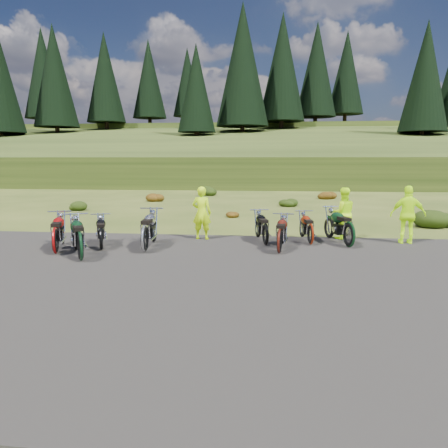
# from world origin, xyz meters

# --- Properties ---
(ground) EXTENTS (300.00, 300.00, 0.00)m
(ground) POSITION_xyz_m (0.00, 0.00, 0.00)
(ground) COLOR #374717
(ground) RESTS_ON ground
(gravel_pad) EXTENTS (20.00, 12.00, 0.04)m
(gravel_pad) POSITION_xyz_m (0.00, -2.00, 0.00)
(gravel_pad) COLOR black
(gravel_pad) RESTS_ON ground
(hill_slope) EXTENTS (300.00, 45.97, 9.37)m
(hill_slope) POSITION_xyz_m (0.00, 50.00, 0.00)
(hill_slope) COLOR #273A13
(hill_slope) RESTS_ON ground
(hill_plateau) EXTENTS (300.00, 90.00, 9.17)m
(hill_plateau) POSITION_xyz_m (0.00, 110.00, 0.00)
(hill_plateau) COLOR #273A13
(hill_plateau) RESTS_ON ground
(conifer_15) EXTENTS (7.92, 7.92, 20.00)m
(conifer_15) POSITION_xyz_m (-45.00, 76.00, 20.16)
(conifer_15) COLOR black
(conifer_15) RESTS_ON ground
(conifer_17) EXTENTS (7.04, 7.04, 18.00)m
(conifer_17) POSITION_xyz_m (-33.00, 57.00, 15.97)
(conifer_17) COLOR black
(conifer_17) RESTS_ON ground
(conifer_18) EXTENTS (6.60, 6.60, 17.00)m
(conifer_18) POSITION_xyz_m (-27.00, 63.00, 16.66)
(conifer_18) COLOR black
(conifer_18) RESTS_ON ground
(conifer_19) EXTENTS (6.16, 6.16, 16.00)m
(conifer_19) POSITION_xyz_m (-21.00, 69.00, 17.36)
(conifer_19) COLOR black
(conifer_19) RESTS_ON ground
(conifer_20) EXTENTS (5.72, 5.72, 15.00)m
(conifer_20) POSITION_xyz_m (-15.00, 75.00, 17.65)
(conifer_20) COLOR black
(conifer_20) RESTS_ON ground
(conifer_21) EXTENTS (5.28, 5.28, 14.00)m
(conifer_21) POSITION_xyz_m (-9.00, 50.00, 12.56)
(conifer_21) COLOR black
(conifer_21) RESTS_ON ground
(conifer_22) EXTENTS (7.92, 7.92, 20.00)m
(conifer_22) POSITION_xyz_m (-3.00, 56.00, 16.77)
(conifer_22) COLOR black
(conifer_22) RESTS_ON ground
(conifer_23) EXTENTS (7.48, 7.48, 19.00)m
(conifer_23) POSITION_xyz_m (3.00, 62.00, 17.47)
(conifer_23) COLOR black
(conifer_23) RESTS_ON ground
(conifer_24) EXTENTS (7.04, 7.04, 18.00)m
(conifer_24) POSITION_xyz_m (9.00, 68.00, 18.16)
(conifer_24) COLOR black
(conifer_24) RESTS_ON ground
(conifer_25) EXTENTS (6.60, 6.60, 17.00)m
(conifer_25) POSITION_xyz_m (15.00, 74.00, 18.66)
(conifer_25) COLOR black
(conifer_25) RESTS_ON ground
(conifer_26) EXTENTS (6.16, 6.16, 16.00)m
(conifer_26) POSITION_xyz_m (21.00, 49.00, 13.37)
(conifer_26) COLOR black
(conifer_26) RESTS_ON ground
(shrub_1) EXTENTS (1.03, 1.03, 0.61)m
(shrub_1) POSITION_xyz_m (-9.10, 11.30, 0.31)
(shrub_1) COLOR #1B310C
(shrub_1) RESTS_ON ground
(shrub_2) EXTENTS (1.30, 1.30, 0.77)m
(shrub_2) POSITION_xyz_m (-6.20, 16.60, 0.38)
(shrub_2) COLOR #67280C
(shrub_2) RESTS_ON ground
(shrub_3) EXTENTS (1.56, 1.56, 0.92)m
(shrub_3) POSITION_xyz_m (-3.30, 21.90, 0.46)
(shrub_3) COLOR #1B310C
(shrub_3) RESTS_ON ground
(shrub_4) EXTENTS (0.77, 0.77, 0.45)m
(shrub_4) POSITION_xyz_m (-0.40, 9.20, 0.23)
(shrub_4) COLOR #67280C
(shrub_4) RESTS_ON ground
(shrub_5) EXTENTS (1.03, 1.03, 0.61)m
(shrub_5) POSITION_xyz_m (2.50, 14.50, 0.31)
(shrub_5) COLOR #1B310C
(shrub_5) RESTS_ON ground
(shrub_6) EXTENTS (1.30, 1.30, 0.77)m
(shrub_6) POSITION_xyz_m (5.40, 19.80, 0.38)
(shrub_6) COLOR #67280C
(shrub_6) RESTS_ON ground
(shrub_7) EXTENTS (1.56, 1.56, 0.92)m
(shrub_7) POSITION_xyz_m (8.30, 7.10, 0.46)
(shrub_7) COLOR #1B310C
(shrub_7) RESTS_ON ground
(motorcycle_0) EXTENTS (1.31, 2.03, 1.01)m
(motorcycle_0) POSITION_xyz_m (-3.62, 1.02, 0.00)
(motorcycle_0) COLOR black
(motorcycle_0) RESTS_ON ground
(motorcycle_1) EXTENTS (1.43, 2.32, 1.15)m
(motorcycle_1) POSITION_xyz_m (-4.73, 0.33, 0.00)
(motorcycle_1) COLOR maroon
(motorcycle_1) RESTS_ON ground
(motorcycle_2) EXTENTS (1.77, 2.35, 1.19)m
(motorcycle_2) POSITION_xyz_m (-3.62, -0.45, 0.00)
(motorcycle_2) COLOR black
(motorcycle_2) RESTS_ON ground
(motorcycle_3) EXTENTS (1.00, 2.39, 1.22)m
(motorcycle_3) POSITION_xyz_m (-2.20, 0.83, 0.00)
(motorcycle_3) COLOR #A4A3A8
(motorcycle_3) RESTS_ON ground
(motorcycle_4) EXTENTS (0.91, 2.12, 1.08)m
(motorcycle_4) POSITION_xyz_m (1.79, 1.09, 0.00)
(motorcycle_4) COLOR #52160D
(motorcycle_4) RESTS_ON ground
(motorcycle_5) EXTENTS (1.09, 2.12, 1.06)m
(motorcycle_5) POSITION_xyz_m (1.36, 2.29, 0.00)
(motorcycle_5) COLOR black
(motorcycle_5) RESTS_ON ground
(motorcycle_6) EXTENTS (0.91, 2.01, 1.01)m
(motorcycle_6) POSITION_xyz_m (2.82, 2.54, 0.00)
(motorcycle_6) COLOR maroon
(motorcycle_6) RESTS_ON ground
(motorcycle_7) EXTENTS (1.36, 2.41, 1.20)m
(motorcycle_7) POSITION_xyz_m (3.97, 2.25, 0.00)
(motorcycle_7) COLOR #0E3215
(motorcycle_7) RESTS_ON ground
(person_middle) EXTENTS (0.71, 0.51, 1.83)m
(person_middle) POSITION_xyz_m (-0.85, 3.15, 0.91)
(person_middle) COLOR #C7FF0D
(person_middle) RESTS_ON ground
(person_right_a) EXTENTS (0.93, 0.76, 1.78)m
(person_right_a) POSITION_xyz_m (4.00, 3.75, 0.89)
(person_right_a) COLOR #C7FF0D
(person_right_a) RESTS_ON ground
(person_right_b) EXTENTS (1.14, 0.53, 1.90)m
(person_right_b) POSITION_xyz_m (5.98, 3.10, 0.95)
(person_right_b) COLOR #C7FF0D
(person_right_b) RESTS_ON ground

